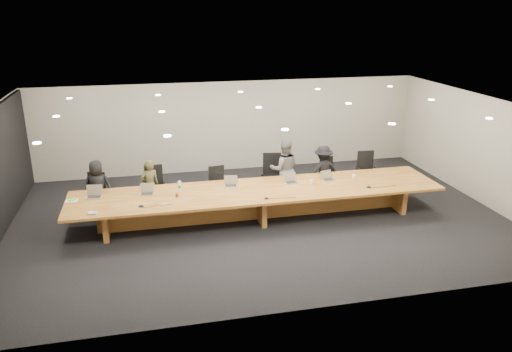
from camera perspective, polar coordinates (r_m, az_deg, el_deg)
The scene contains 28 objects.
ground at distance 12.39m, azimuth 0.31°, elevation -4.82°, with size 12.00×12.00×0.00m, color black.
back_wall at distance 15.68m, azimuth -2.99°, elevation 5.68°, with size 12.00×0.02×2.80m, color #B8B4A8.
conference_table at distance 12.19m, azimuth 0.31°, elevation -2.58°, with size 9.00×1.80×0.75m.
chair_far_left at distance 13.07m, azimuth -17.99°, elevation -1.98°, with size 0.54×0.54×1.07m, color black, non-canonical shape.
chair_left at distance 13.08m, azimuth -11.39°, elevation -1.26°, with size 0.57×0.57×1.12m, color black, non-canonical shape.
chair_mid_left at distance 13.13m, azimuth -4.26°, elevation -1.09°, with size 0.52×0.52×1.01m, color black, non-canonical shape.
chair_mid_right at distance 13.55m, azimuth 1.90°, elevation 0.03°, with size 0.62×0.62×1.21m, color black, non-canonical shape.
chair_right at distance 13.92m, azimuth 8.52°, elevation -0.00°, with size 0.53×0.53×1.05m, color black, non-canonical shape.
chair_far_right at distance 14.39m, azimuth 12.64°, elevation 0.53°, with size 0.57×0.57×1.12m, color black, non-canonical shape.
person_a at distance 13.03m, azimuth -17.63°, elevation -1.23°, with size 0.68×0.44×1.39m, color black.
person_b at distance 12.93m, azimuth -12.04°, elevation -1.05°, with size 0.49×0.32×1.33m, color #3F3C22.
person_c at distance 13.42m, azimuth 3.27°, elevation 0.79°, with size 0.80×0.62×1.64m, color #5B5B5E.
person_d at distance 13.72m, azimuth 7.66°, elevation 0.58°, with size 0.91×0.53×1.42m, color black.
laptop_a at distance 12.16m, azimuth -18.09°, elevation -1.75°, with size 0.36×0.26×0.28m, color tan, non-canonical shape.
laptop_b at distance 12.05m, azimuth -12.39°, elevation -1.50°, with size 0.32×0.23×0.25m, color #B4A889, non-canonical shape.
laptop_c at distance 12.30m, azimuth -2.91°, elevation -0.62°, with size 0.33×0.24×0.26m, color tan, non-canonical shape.
laptop_d at distance 12.55m, azimuth 4.09°, elevation -0.27°, with size 0.31×0.23×0.25m, color tan, non-canonical shape.
laptop_e at distance 12.86m, azimuth 8.27°, elevation 0.04°, with size 0.31×0.22×0.24m, color #BEB391, non-canonical shape.
water_bottle at distance 12.09m, azimuth -8.71°, elevation -1.19°, with size 0.08×0.08×0.25m, color silver.
amber_mug at distance 11.79m, azimuth -9.02°, elevation -2.18°, with size 0.07×0.07×0.09m, color brown.
paper_cup_near at distance 12.63m, azimuth 6.38°, elevation -0.62°, with size 0.07×0.07×0.08m, color white.
paper_cup_far at distance 13.11m, azimuth 11.12°, elevation -0.08°, with size 0.09×0.09×0.10m, color white.
notepad at distance 12.16m, azimuth -20.34°, elevation -2.68°, with size 0.27×0.21×0.02m, color silver.
lime_gadget at distance 12.17m, azimuth -20.30°, elevation -2.55°, with size 0.17×0.10×0.03m, color #5BD438.
av_box at distance 11.31m, azimuth -18.15°, elevation -4.02°, with size 0.19×0.14×0.03m, color silver.
mic_left at distance 11.40m, azimuth -12.99°, elevation -3.33°, with size 0.14×0.14×0.03m, color black.
mic_center at distance 11.55m, azimuth 1.20°, elevation -2.54°, with size 0.12×0.12×0.03m, color black.
mic_right at distance 12.57m, azimuth 12.78°, elevation -1.20°, with size 0.13×0.13×0.03m, color black.
Camera 1 is at (-2.56, -11.05, 5.00)m, focal length 35.00 mm.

